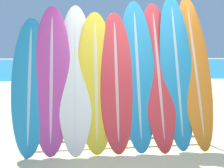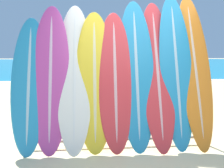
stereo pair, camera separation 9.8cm
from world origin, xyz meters
name	(u,v)px [view 1 (the left image)]	position (x,y,z in m)	size (l,w,h in m)	color
ground_plane	(148,159)	(0.00, 0.00, 0.00)	(160.00, 160.00, 0.00)	beige
ocean_water	(93,62)	(0.00, 38.54, 0.00)	(120.00, 60.00, 0.01)	teal
surfboard_rack	(117,117)	(-0.38, 0.47, 0.48)	(2.97, 0.04, 0.89)	gray
surfboard_slot_0	(30,84)	(-1.70, 0.50, 1.03)	(0.54, 0.68, 2.06)	teal
surfboard_slot_1	(52,77)	(-1.38, 0.52, 1.13)	(0.58, 0.72, 2.25)	#B23D8E
surfboard_slot_2	(76,76)	(-1.03, 0.54, 1.14)	(0.56, 0.85, 2.29)	silver
surfboard_slot_3	(96,80)	(-0.71, 0.51, 1.08)	(0.60, 0.70, 2.17)	yellow
surfboard_slot_4	(116,80)	(-0.40, 0.50, 1.08)	(0.56, 0.76, 2.17)	red
surfboard_slot_5	(137,73)	(-0.05, 0.55, 1.19)	(0.57, 0.82, 2.37)	teal
surfboard_slot_6	(158,72)	(0.29, 0.57, 1.19)	(0.54, 0.97, 2.37)	red
surfboard_slot_7	(177,69)	(0.60, 0.56, 1.24)	(0.54, 0.84, 2.48)	teal
surfboard_slot_8	(195,68)	(0.92, 0.58, 1.25)	(0.52, 1.00, 2.50)	orange
person_near_water	(90,77)	(-0.78, 2.68, 0.91)	(0.28, 0.28, 1.67)	beige
person_mid_beach	(24,72)	(-2.73, 3.81, 0.95)	(0.29, 0.23, 1.75)	tan
person_far_left	(160,79)	(1.00, 2.55, 0.85)	(0.26, 0.21, 1.57)	#846047
person_far_right	(141,71)	(1.20, 5.52, 0.82)	(0.20, 0.25, 1.51)	#846047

